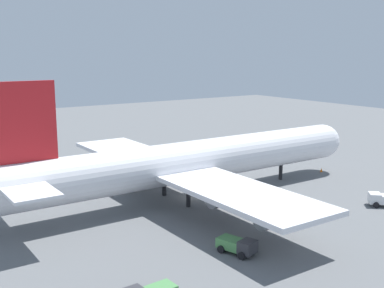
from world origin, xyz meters
name	(u,v)px	position (x,y,z in m)	size (l,w,h in m)	color
ground_plane	(192,197)	(0.00, 0.00, 0.00)	(282.01, 282.01, 0.00)	slate
cargo_airplane	(191,162)	(-0.26, 0.00, 6.19)	(70.50, 59.48, 20.38)	silver
catering_truck	(384,199)	(22.56, -20.95, 1.14)	(5.02, 4.86, 2.05)	white
maintenance_van	(237,245)	(-8.37, -21.95, 1.10)	(3.59, 5.24, 2.00)	#333338
fuel_truck	(225,150)	(25.88, 23.93, 1.11)	(4.18, 4.31, 2.08)	silver
safety_cone_nose	(321,170)	(31.73, -0.44, 0.39)	(0.55, 0.55, 0.78)	orange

